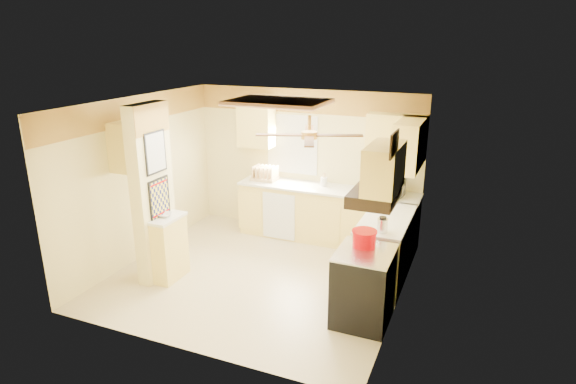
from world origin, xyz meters
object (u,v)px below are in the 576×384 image
at_px(microwave, 387,187).
at_px(kettle, 382,225).
at_px(stove, 364,286).
at_px(dutch_oven, 364,238).
at_px(bowl, 165,215).

xyz_separation_m(microwave, kettle, (0.25, -1.51, -0.04)).
relative_size(stove, dutch_oven, 3.01).
bearing_deg(kettle, stove, -96.26).
bearing_deg(dutch_oven, stove, -69.01).
xyz_separation_m(microwave, dutch_oven, (0.13, -1.97, -0.06)).
bearing_deg(kettle, microwave, 99.36).
relative_size(stove, bowl, 4.77).
distance_m(stove, bowl, 2.89).
distance_m(stove, dutch_oven, 0.58).
distance_m(stove, microwave, 2.21).
height_order(stove, bowl, bowl).
height_order(dutch_oven, kettle, kettle).
xyz_separation_m(stove, kettle, (0.07, 0.60, 0.58)).
bearing_deg(bowl, microwave, 38.42).
height_order(stove, microwave, microwave).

